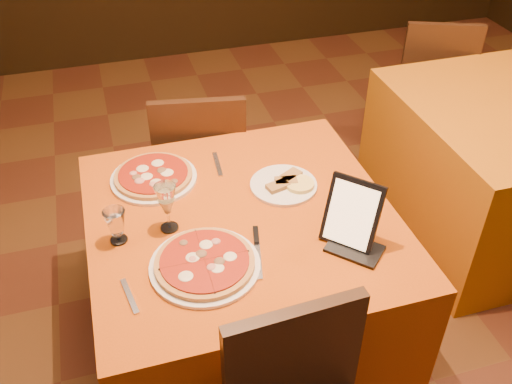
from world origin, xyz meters
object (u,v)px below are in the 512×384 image
object	(u,v)px
chair_main_far	(201,163)
pizza_far	(154,177)
main_table	(243,286)
tablet	(352,214)
pizza_near	(205,264)
side_table	(505,167)
chair_side_far	(427,84)
water_glass	(116,226)
wine_glass	(167,207)

from	to	relation	value
chair_main_far	pizza_far	bearing A→B (deg)	70.39
main_table	tablet	distance (m)	0.63
pizza_near	chair_main_far	bearing A→B (deg)	79.70
chair_main_far	pizza_near	distance (m)	1.07
side_table	pizza_near	xyz separation A→B (m)	(-1.70, -0.64, 0.39)
side_table	chair_side_far	bearing A→B (deg)	90.00
chair_main_far	side_table	bearing A→B (deg)	176.19
main_table	chair_main_far	size ratio (longest dim) A/B	1.21
pizza_near	pizza_far	world-z (taller)	same
pizza_far	water_glass	bearing A→B (deg)	-117.91
wine_glass	main_table	bearing A→B (deg)	-0.47
main_table	chair_main_far	distance (m)	0.79
side_table	chair_main_far	distance (m)	1.57
main_table	chair_side_far	xyz separation A→B (m)	(1.52, 1.23, 0.08)
main_table	wine_glass	bearing A→B (deg)	179.53
chair_side_far	pizza_near	distance (m)	2.26
main_table	water_glass	size ratio (longest dim) A/B	8.46
main_table	pizza_far	xyz separation A→B (m)	(-0.27, 0.30, 0.39)
main_table	wine_glass	size ratio (longest dim) A/B	5.79
wine_glass	tablet	xyz separation A→B (m)	(0.58, -0.24, 0.03)
pizza_near	wine_glass	world-z (taller)	wine_glass
side_table	main_table	bearing A→B (deg)	-164.77
pizza_far	chair_main_far	bearing A→B (deg)	60.51
tablet	chair_side_far	bearing A→B (deg)	96.87
wine_glass	tablet	bearing A→B (deg)	-22.21
chair_side_far	wine_glass	xyz separation A→B (m)	(-1.78, -1.23, 0.39)
chair_side_far	chair_main_far	bearing A→B (deg)	37.92
main_table	pizza_near	bearing A→B (deg)	-129.52
pizza_near	wine_glass	size ratio (longest dim) A/B	1.91
pizza_near	pizza_far	xyz separation A→B (m)	(-0.09, 0.53, -0.00)
chair_side_far	wine_glass	distance (m)	2.20
water_glass	tablet	size ratio (longest dim) A/B	0.53
chair_side_far	water_glass	world-z (taller)	chair_side_far
pizza_far	water_glass	world-z (taller)	water_glass
side_table	pizza_far	world-z (taller)	pizza_far
wine_glass	chair_main_far	bearing A→B (deg)	71.53
chair_main_far	pizza_near	size ratio (longest dim) A/B	2.50
main_table	chair_side_far	distance (m)	1.96
pizza_near	wine_glass	xyz separation A→B (m)	(-0.08, 0.22, 0.08)
side_table	tablet	size ratio (longest dim) A/B	4.51
main_table	water_glass	xyz separation A→B (m)	(-0.44, -0.01, 0.44)
side_table	pizza_far	size ratio (longest dim) A/B	3.26
side_table	chair_side_far	world-z (taller)	chair_side_far
wine_glass	water_glass	bearing A→B (deg)	-175.54
main_table	pizza_far	distance (m)	0.56
main_table	chair_side_far	world-z (taller)	chair_side_far
side_table	pizza_far	bearing A→B (deg)	-176.46
chair_main_far	chair_side_far	bearing A→B (deg)	-153.88
pizza_far	tablet	size ratio (longest dim) A/B	1.38
chair_main_far	pizza_near	xyz separation A→B (m)	(-0.18, -1.01, 0.31)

